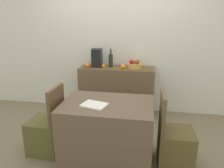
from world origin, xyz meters
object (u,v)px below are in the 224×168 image
chair_near_window (47,133)px  chair_by_corner (174,145)px  fruit_bowl (135,66)px  sideboard_console (117,91)px  open_book (94,105)px  coffee_maker (97,58)px  dining_table (108,131)px  wine_bottle (111,60)px

chair_near_window → chair_by_corner: same height
fruit_bowl → sideboard_console: bearing=180.0°
fruit_bowl → open_book: (-0.36, -1.41, -0.15)m
chair_by_corner → open_book: bearing=-174.0°
chair_by_corner → coffee_maker: bearing=133.2°
dining_table → chair_by_corner: (0.80, -0.00, -0.10)m
chair_near_window → chair_by_corner: size_ratio=1.00×
fruit_bowl → dining_table: bearing=-99.6°
wine_bottle → chair_by_corner: bearing=-53.0°
coffee_maker → open_book: bearing=-78.0°
fruit_bowl → chair_near_window: bearing=-127.9°
fruit_bowl → coffee_maker: coffee_maker is taller
open_book → chair_near_window: chair_near_window is taller
coffee_maker → chair_by_corner: size_ratio=0.35×
sideboard_console → wine_bottle: wine_bottle is taller
sideboard_console → dining_table: (0.08, -1.32, -0.06)m
coffee_maker → chair_by_corner: (1.23, -1.32, -0.75)m
open_book → chair_near_window: bearing=-172.5°
fruit_bowl → coffee_maker: (-0.66, 0.00, 0.12)m
dining_table → sideboard_console: bearing=93.6°
chair_near_window → chair_by_corner: bearing=0.0°
dining_table → open_book: 0.41m
chair_near_window → chair_by_corner: (1.60, 0.00, 0.00)m
open_book → chair_by_corner: bearing=21.7°
sideboard_console → open_book: size_ratio=4.62×
dining_table → coffee_maker: bearing=108.2°
sideboard_console → chair_by_corner: bearing=-56.1°
sideboard_console → dining_table: 1.32m
chair_near_window → chair_by_corner: 1.60m
fruit_bowl → wine_bottle: bearing=-180.0°
fruit_bowl → wine_bottle: wine_bottle is taller
sideboard_console → fruit_bowl: bearing=0.0°
wine_bottle → coffee_maker: wine_bottle is taller
chair_near_window → fruit_bowl: bearing=52.1°
wine_bottle → chair_near_window: wine_bottle is taller
open_book → chair_near_window: (-0.67, 0.10, -0.48)m
dining_table → chair_by_corner: 0.81m
dining_table → chair_near_window: (-0.80, -0.00, -0.10)m
chair_by_corner → sideboard_console: bearing=123.9°
dining_table → open_book: open_book is taller
fruit_bowl → open_book: bearing=-104.1°
dining_table → open_book: bearing=-143.6°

